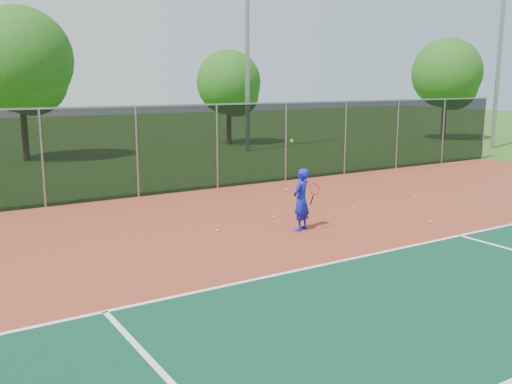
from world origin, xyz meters
TOP-DOWN VIEW (x-y plane):
  - court_apron at (0.00, 2.00)m, footprint 30.00×20.00m
  - fence_back at (0.00, 12.00)m, footprint 30.00×0.06m
  - tennis_player at (-1.01, 5.59)m, footprint 0.70×0.72m
  - practice_ball_0 at (4.76, 7.00)m, footprint 0.07×0.07m
  - practice_ball_1 at (-0.88, 7.03)m, footprint 0.07×0.07m
  - practice_ball_2 at (2.45, 4.30)m, footprint 0.07×0.07m
  - practice_ball_3 at (1.79, 10.20)m, footprint 0.07×0.07m
  - practice_ball_4 at (1.77, 6.68)m, footprint 0.07×0.07m
  - practice_ball_5 at (1.82, 10.29)m, footprint 0.07×0.07m
  - practice_ball_6 at (-2.93, 6.57)m, footprint 0.07×0.07m
  - floodlight_n at (6.81, 21.07)m, footprint 0.90×0.40m
  - floodlight_ne at (19.71, 14.78)m, footprint 0.90×0.40m
  - tree_back_left at (-4.30, 23.34)m, footprint 5.00×5.00m
  - tree_back_mid at (7.76, 24.58)m, footprint 3.89×3.89m
  - tree_back_right at (21.14, 19.42)m, footprint 4.51×4.51m

SIDE VIEW (x-z plane):
  - court_apron at x=0.00m, z-range 0.00..0.02m
  - practice_ball_0 at x=4.76m, z-range 0.02..0.09m
  - practice_ball_1 at x=-0.88m, z-range 0.02..0.09m
  - practice_ball_2 at x=2.45m, z-range 0.02..0.09m
  - practice_ball_3 at x=1.79m, z-range 0.02..0.09m
  - practice_ball_4 at x=1.77m, z-range 0.02..0.09m
  - practice_ball_5 at x=1.82m, z-range 0.02..0.09m
  - practice_ball_6 at x=-2.93m, z-range 0.02..0.09m
  - tennis_player at x=-1.01m, z-range -0.35..2.01m
  - fence_back at x=0.00m, z-range 0.05..3.08m
  - tree_back_mid at x=7.76m, z-range 0.73..6.45m
  - tree_back_right at x=21.14m, z-range 0.84..7.46m
  - tree_back_left at x=-4.30m, z-range 0.94..8.28m
  - floodlight_n at x=6.81m, z-range 0.77..12.79m
  - floodlight_ne at x=19.71m, z-range 0.77..12.79m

